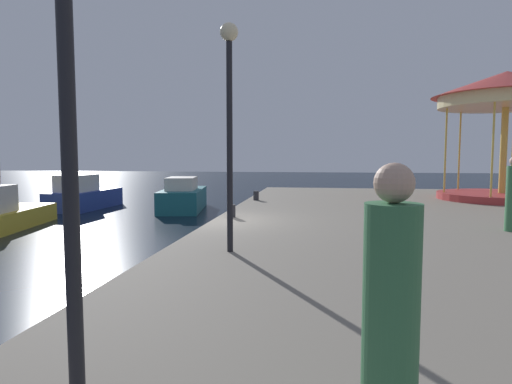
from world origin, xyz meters
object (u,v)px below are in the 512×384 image
Objects in this scene: motorboat_teal at (183,197)px; lamp_post_mid_promenade at (229,98)px; motorboat_blue at (83,196)px; carousel at (506,104)px; lamp_post_near_edge at (64,18)px; bollard_center at (256,196)px; person_near_carousel at (390,329)px; bollard_north at (232,211)px.

motorboat_teal is 13.88m from lamp_post_mid_promenade.
motorboat_blue is 20.49m from carousel.
motorboat_blue is 20.81m from lamp_post_near_edge.
motorboat_teal is 12.43× the size of bollard_center.
carousel is at bearing -1.01° from motorboat_blue.
person_near_carousel is (3.21, -16.07, 0.69)m from bollard_center.
carousel is 1.35× the size of lamp_post_mid_promenade.
motorboat_blue is 16.38m from lamp_post_mid_promenade.
person_near_carousel reaches higher than motorboat_teal.
lamp_post_near_edge is 10.73× the size of bollard_north.
person_near_carousel is (7.29, -18.41, 1.03)m from motorboat_teal.
bollard_north is 11.22m from person_near_carousel.
bollard_center is at bearing 95.50° from lamp_post_mid_promenade.
carousel reaches higher than bollard_north.
motorboat_teal reaches higher than bollard_center.
motorboat_blue is (-5.27, -0.23, 0.01)m from motorboat_teal.
motorboat_teal is 5.27m from motorboat_blue.
carousel reaches higher than lamp_post_near_edge.
bollard_north is 0.21× the size of person_near_carousel.
motorboat_blue is 1.00× the size of lamp_post_mid_promenade.
lamp_post_mid_promenade is at bearing -67.99° from motorboat_teal.
person_near_carousel is (3.20, -10.74, 0.69)m from bollard_north.
bollard_north is at bearing 106.59° from person_near_carousel.
motorboat_blue is at bearing 167.27° from bollard_center.
carousel reaches higher than motorboat_blue.
lamp_post_near_edge reaches higher than motorboat_teal.
motorboat_teal is 19.83m from person_near_carousel.
motorboat_blue is 2.39× the size of person_near_carousel.
lamp_post_mid_promenade is at bearing -78.72° from bollard_north.
lamp_post_mid_promenade is at bearing -84.50° from bollard_center.
motorboat_teal is 1.16× the size of lamp_post_near_edge.
lamp_post_near_edge is (-9.75, -17.47, -1.25)m from carousel.
motorboat_blue is at bearing 124.64° from person_near_carousel.
lamp_post_near_edge is at bearing -74.48° from motorboat_teal.
lamp_post_near_edge is at bearing -119.16° from carousel.
lamp_post_near_edge is at bearing -86.61° from bollard_center.
carousel is 1.43× the size of lamp_post_near_edge.
motorboat_blue is at bearing 130.04° from lamp_post_mid_promenade.
bollard_north is at bearing -146.38° from carousel.
carousel is 13.41m from bollard_north.
bollard_north is (9.37, -7.45, 0.33)m from motorboat_blue.
bollard_center is 1.00× the size of bollard_north.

